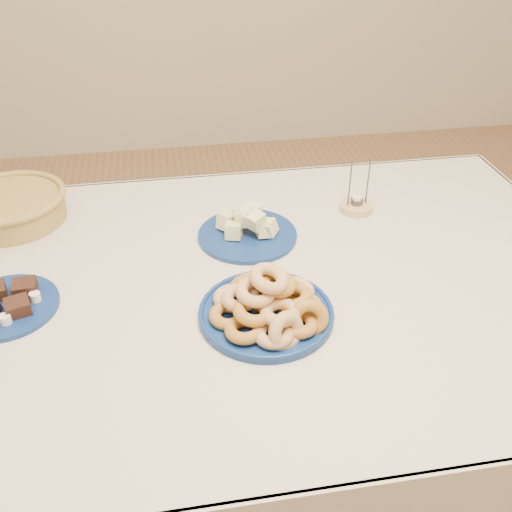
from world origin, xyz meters
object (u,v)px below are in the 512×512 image
Objects in this scene: brownie_plate at (6,304)px; wicker_basket at (10,206)px; donut_platter at (268,306)px; melon_plate at (247,228)px; candle_holder at (356,206)px; dining_table at (253,314)px.

wicker_basket reaches higher than brownie_plate.
brownie_plate is at bearing 167.32° from donut_platter.
brownie_plate is at bearing -160.17° from melon_plate.
melon_plate is 0.59m from brownie_plate.
melon_plate is 1.78× the size of candle_holder.
melon_plate is at bearing 85.42° from dining_table.
dining_table is 0.72m from wicker_basket.
brownie_plate is at bearing -82.27° from wicker_basket.
donut_platter reaches higher than brownie_plate.
candle_holder reaches higher than donut_platter.
donut_platter is 0.79m from wicker_basket.
dining_table is 4.59× the size of donut_platter.
candle_holder is at bearing 14.49° from melon_plate.
wicker_basket is at bearing 147.96° from dining_table.
dining_table is at bearing -32.04° from wicker_basket.
brownie_plate is (-0.54, -0.02, 0.12)m from dining_table.
candle_holder is at bearing 17.92° from brownie_plate.
dining_table is 11.22× the size of candle_holder.
donut_platter is at bearing -90.72° from melon_plate.
melon_plate is at bearing 89.28° from donut_platter.
dining_table is 0.23m from melon_plate.
candle_holder reaches higher than wicker_basket.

